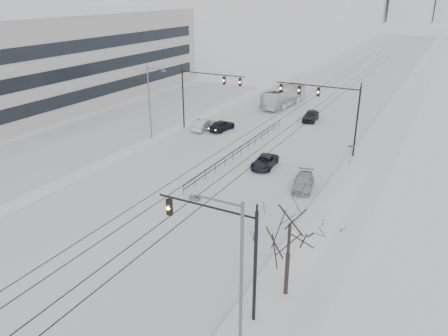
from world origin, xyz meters
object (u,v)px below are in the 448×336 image
at_px(traffic_mast_near, 228,245).
at_px(bare_tree, 289,232).
at_px(sedan_nb_front, 265,162).
at_px(sedan_nb_right, 303,182).
at_px(sedan_nb_far, 311,116).
at_px(sedan_sb_outer, 204,125).
at_px(box_truck, 284,97).
at_px(sedan_sb_inner, 222,125).

height_order(traffic_mast_near, bare_tree, traffic_mast_near).
relative_size(sedan_nb_front, sedan_nb_right, 1.01).
bearing_deg(sedan_nb_right, sedan_nb_front, 137.90).
bearing_deg(sedan_nb_far, sedan_sb_outer, -140.89).
height_order(traffic_mast_near, sedan_nb_right, traffic_mast_near).
bearing_deg(sedan_nb_right, traffic_mast_near, -96.22).
bearing_deg(sedan_nb_right, sedan_sb_outer, 135.43).
xyz_separation_m(sedan_nb_front, sedan_nb_far, (-1.08, 19.41, 0.15)).
distance_m(sedan_nb_front, sedan_nb_right, 6.17).
height_order(sedan_nb_front, box_truck, box_truck).
bearing_deg(traffic_mast_near, box_truck, 106.98).
bearing_deg(sedan_nb_far, traffic_mast_near, -83.95).
bearing_deg(sedan_nb_front, bare_tree, -67.55).
bearing_deg(sedan_nb_far, sedan_sb_inner, -136.92).
bearing_deg(sedan_nb_right, sedan_sb_inner, 129.69).
relative_size(sedan_sb_outer, box_truck, 0.42).
bearing_deg(sedan_nb_front, sedan_sb_inner, 133.18).
bearing_deg(sedan_nb_front, box_truck, 102.39).
xyz_separation_m(bare_tree, sedan_nb_right, (-4.02, 15.52, -3.86)).
distance_m(sedan_sb_inner, sedan_nb_far, 13.51).
relative_size(sedan_nb_front, sedan_nb_far, 0.99).
bearing_deg(sedan_nb_right, box_truck, 102.83).
bearing_deg(box_truck, sedan_sb_inner, 87.82).
xyz_separation_m(sedan_sb_outer, sedan_nb_front, (12.38, -8.48, -0.14)).
relative_size(sedan_sb_inner, sedan_nb_right, 0.98).
distance_m(sedan_nb_front, sedan_nb_far, 19.44).
height_order(sedan_sb_inner, sedan_nb_right, sedan_sb_inner).
xyz_separation_m(bare_tree, sedan_sb_inner, (-19.43, 28.06, -3.77)).
bearing_deg(traffic_mast_near, sedan_sb_outer, 122.58).
relative_size(sedan_nb_front, box_truck, 0.40).
xyz_separation_m(sedan_sb_outer, sedan_nb_right, (17.67, -11.65, -0.12)).
distance_m(sedan_sb_inner, sedan_sb_outer, 2.43).
distance_m(sedan_sb_inner, sedan_nb_right, 19.86).
relative_size(sedan_nb_right, sedan_nb_far, 0.98).
height_order(sedan_sb_inner, sedan_sb_outer, sedan_sb_outer).
relative_size(traffic_mast_near, sedan_nb_right, 1.61).
height_order(traffic_mast_near, sedan_sb_inner, traffic_mast_near).
height_order(sedan_nb_right, box_truck, box_truck).
bearing_deg(traffic_mast_near, bare_tree, 51.24).
xyz_separation_m(bare_tree, sedan_sb_outer, (-21.69, 27.17, -3.74)).
bearing_deg(sedan_nb_right, sedan_nb_far, 94.57).
bearing_deg(bare_tree, sedan_nb_right, 104.52).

